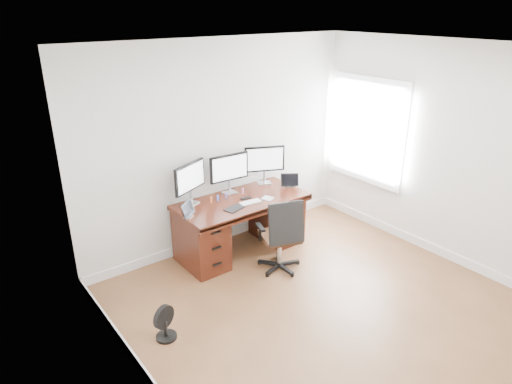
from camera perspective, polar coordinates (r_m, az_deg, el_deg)
ground at (r=5.03m, az=10.79°, el=-15.38°), size 4.50×4.50×0.00m
back_wall at (r=5.95m, az=-4.40°, el=5.76°), size 4.00×0.10×2.70m
right_wall at (r=5.98m, az=24.08°, el=3.95°), size 0.10×4.50×2.70m
desk at (r=5.97m, az=-1.93°, el=-3.90°), size 1.70×0.80×0.75m
office_chair at (r=5.59m, az=3.11°, el=-6.87°), size 0.65×0.65×0.96m
floor_fan at (r=4.70m, az=-11.28°, el=-15.80°), size 0.25×0.21×0.36m
monitor_left at (r=5.61m, az=-8.26°, el=1.68°), size 0.52×0.25×0.53m
monitor_center at (r=5.89m, az=-3.36°, el=2.90°), size 0.55×0.15×0.53m
monitor_right at (r=6.21m, az=1.08°, el=3.99°), size 0.51×0.26×0.53m
tablet_left at (r=5.35m, az=-8.44°, el=-2.29°), size 0.24×0.19×0.19m
tablet_right at (r=6.18m, az=4.28°, el=1.37°), size 0.24×0.19×0.19m
keyboard at (r=5.70m, az=-0.69°, el=-1.29°), size 0.28×0.15×0.01m
trackpad at (r=5.82m, az=1.44°, el=-0.79°), size 0.18×0.18×0.01m
drawing_tablet at (r=5.54m, az=-2.76°, el=-2.08°), size 0.27×0.20×0.01m
phone at (r=5.83m, az=-1.30°, el=-0.78°), size 0.14×0.08×0.01m
figurine_orange at (r=5.72m, az=-5.65°, el=-0.93°), size 0.03×0.03×0.08m
figurine_blue at (r=5.77m, az=-4.79°, el=-0.69°), size 0.03×0.03×0.08m
figurine_purple at (r=5.83m, az=-3.76°, el=-0.39°), size 0.03×0.03×0.08m
figurine_pink at (r=5.97m, az=-1.66°, el=0.20°), size 0.03×0.03×0.08m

